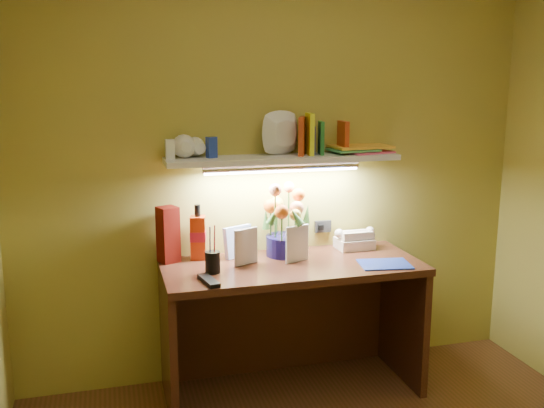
% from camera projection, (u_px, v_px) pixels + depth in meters
% --- Properties ---
extents(desk, '(1.40, 0.60, 0.75)m').
position_uv_depth(desk, '(292.00, 328.00, 3.36)').
color(desk, '#38180F').
rests_on(desk, ground).
extents(flower_bouquet, '(0.25, 0.25, 0.39)m').
position_uv_depth(flower_bouquet, '(286.00, 221.00, 3.40)').
color(flower_bouquet, '#110D39').
rests_on(flower_bouquet, desk).
extents(telephone, '(0.21, 0.16, 0.12)m').
position_uv_depth(telephone, '(354.00, 238.00, 3.56)').
color(telephone, white).
rests_on(telephone, desk).
extents(desk_clock, '(0.09, 0.05, 0.08)m').
position_uv_depth(desk_clock, '(367.00, 240.00, 3.60)').
color(desk_clock, '#B9B9BE').
rests_on(desk_clock, desk).
extents(whisky_bottle, '(0.10, 0.10, 0.31)m').
position_uv_depth(whisky_bottle, '(198.00, 232.00, 3.34)').
color(whisky_bottle, '#B62D0B').
rests_on(whisky_bottle, desk).
extents(whisky_box, '(0.13, 0.13, 0.31)m').
position_uv_depth(whisky_box, '(168.00, 234.00, 3.28)').
color(whisky_box, '#5A0C06').
rests_on(whisky_box, desk).
extents(pen_cup, '(0.10, 0.10, 0.19)m').
position_uv_depth(pen_cup, '(212.00, 255.00, 3.11)').
color(pen_cup, black).
rests_on(pen_cup, desk).
extents(art_card, '(0.17, 0.10, 0.17)m').
position_uv_depth(art_card, '(238.00, 242.00, 3.39)').
color(art_card, white).
rests_on(art_card, desk).
extents(tv_remote, '(0.09, 0.20, 0.02)m').
position_uv_depth(tv_remote, '(209.00, 281.00, 2.97)').
color(tv_remote, black).
rests_on(tv_remote, desk).
extents(blue_folder, '(0.30, 0.24, 0.01)m').
position_uv_depth(blue_folder, '(385.00, 264.00, 3.26)').
color(blue_folder, '#233DAD').
rests_on(blue_folder, desk).
extents(desk_book_a, '(0.15, 0.07, 0.20)m').
position_uv_depth(desk_book_a, '(235.00, 249.00, 3.20)').
color(desk_book_a, beige).
rests_on(desk_book_a, desk).
extents(desk_book_b, '(0.15, 0.06, 0.20)m').
position_uv_depth(desk_book_b, '(286.00, 246.00, 3.25)').
color(desk_book_b, white).
rests_on(desk_book_b, desk).
extents(wall_shelf, '(1.31, 0.34, 0.26)m').
position_uv_depth(wall_shelf, '(284.00, 152.00, 3.34)').
color(wall_shelf, white).
rests_on(wall_shelf, ground).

